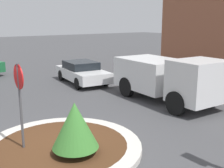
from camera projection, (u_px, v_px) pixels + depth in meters
name	position (u px, v px, depth m)	size (l,w,h in m)	color
ground_plane	(62.00, 150.00, 8.22)	(120.00, 120.00, 0.00)	#474749
traffic_island	(62.00, 147.00, 8.20)	(4.68, 4.68, 0.18)	beige
stop_sign	(20.00, 93.00, 7.65)	(0.69, 0.07, 2.60)	#4C4C51
island_shrub	(75.00, 125.00, 7.46)	(1.26, 1.26, 1.44)	brown
utility_truck	(167.00, 77.00, 12.96)	(5.55, 2.67, 2.15)	silver
parked_sedan_white	(82.00, 72.00, 16.97)	(4.54, 2.43, 1.30)	silver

